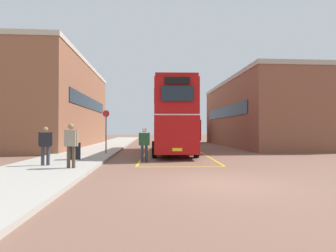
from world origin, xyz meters
TOP-DOWN VIEW (x-y plane):
  - ground_plane at (0.00, 14.40)m, footprint 135.60×135.60m
  - sidewalk_left at (-6.50, 16.80)m, footprint 4.00×57.60m
  - brick_building_left at (-10.66, 18.42)m, footprint 5.26×18.23m
  - depot_building_right at (9.73, 18.65)m, footprint 8.59×17.26m
  - double_decker_bus at (-0.53, 10.85)m, footprint 3.15×10.35m
  - single_deck_bus at (2.50, 28.33)m, footprint 3.43×8.44m
  - pedestrian_boarding at (-2.50, 5.68)m, footprint 0.57×0.37m
  - pedestrian_waiting_near at (-6.73, 3.65)m, footprint 0.54×0.35m
  - pedestrian_waiting_far at (-5.39, 2.77)m, footprint 0.58×0.36m
  - litter_bin at (-6.07, 5.87)m, footprint 0.55×0.55m
  - bus_stop_sign at (-5.06, 9.30)m, footprint 0.44×0.09m
  - bay_marking_yellow at (-0.57, 8.94)m, footprint 4.74×12.44m

SIDE VIEW (x-z plane):
  - ground_plane at x=0.00m, z-range 0.00..0.00m
  - bay_marking_yellow at x=-0.57m, z-range 0.00..0.01m
  - sidewalk_left at x=-6.50m, z-range 0.00..0.14m
  - litter_bin at x=-6.07m, z-range 0.14..1.05m
  - pedestrian_boarding at x=-2.50m, z-range 0.15..1.93m
  - pedestrian_waiting_near at x=-6.73m, z-range 0.27..1.93m
  - pedestrian_waiting_far at x=-5.39m, z-range 0.29..2.08m
  - single_deck_bus at x=2.50m, z-range 0.13..3.15m
  - bus_stop_sign at x=-5.06m, z-range 0.42..3.23m
  - double_decker_bus at x=-0.53m, z-range 0.14..4.89m
  - depot_building_right at x=9.73m, z-range 0.00..6.73m
  - brick_building_left at x=-10.66m, z-range 0.01..8.15m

